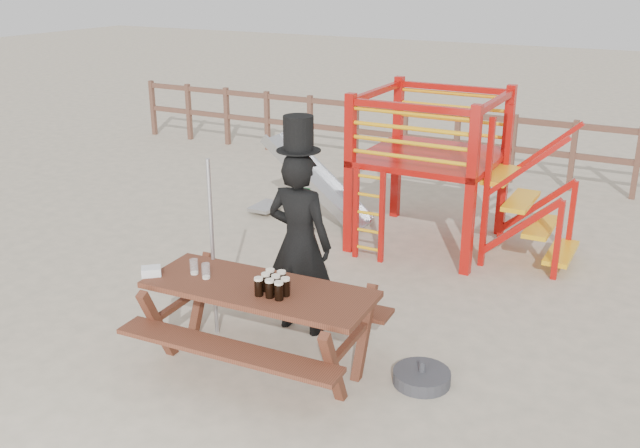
{
  "coord_description": "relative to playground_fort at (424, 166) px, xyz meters",
  "views": [
    {
      "loc": [
        3.22,
        -5.17,
        3.59
      ],
      "look_at": [
        0.03,
        0.8,
        1.13
      ],
      "focal_mm": 40.0,
      "sensor_mm": 36.0,
      "label": 1
    }
  ],
  "objects": [
    {
      "name": "stout_pints",
      "position": [
        0.01,
        -3.85,
        -0.16
      ],
      "size": [
        0.3,
        0.3,
        0.17
      ],
      "color": "black",
      "rests_on": "picnic_table"
    },
    {
      "name": "back_fence",
      "position": [
        -0.12,
        3.42,
        -0.34
      ],
      "size": [
        15.09,
        0.09,
        1.2
      ],
      "color": "brown",
      "rests_on": "ground"
    },
    {
      "name": "metal_pole",
      "position": [
        -0.94,
        -3.46,
        -0.14
      ],
      "size": [
        0.04,
        0.04,
        1.86
      ],
      "primitive_type": "cylinder",
      "color": "#B2B2B7",
      "rests_on": "ground"
    },
    {
      "name": "parasol_base",
      "position": [
        1.27,
        -3.36,
        -1.01
      ],
      "size": [
        0.53,
        0.53,
        0.22
      ],
      "color": "#36373B",
      "rests_on": "ground"
    },
    {
      "name": "playground_fort",
      "position": [
        0.0,
        0.0,
        0.0
      ],
      "size": [
        4.71,
        1.84,
        2.1
      ],
      "color": "#B3110B",
      "rests_on": "ground"
    },
    {
      "name": "empty_glasses",
      "position": [
        -0.8,
        -3.86,
        -0.18
      ],
      "size": [
        0.24,
        0.11,
        0.15
      ],
      "color": "silver",
      "rests_on": "picnic_table"
    },
    {
      "name": "ground",
      "position": [
        -0.12,
        -3.58,
        -1.07
      ],
      "size": [
        60.0,
        60.0,
        0.0
      ],
      "primitive_type": "plane",
      "color": "#C6B59A",
      "rests_on": "ground"
    },
    {
      "name": "picnic_table",
      "position": [
        -0.18,
        -3.8,
        -0.55
      ],
      "size": [
        2.21,
        1.58,
        0.83
      ],
      "rotation": [
        0.0,
        0.0,
        0.05
      ],
      "color": "brown",
      "rests_on": "ground"
    },
    {
      "name": "man_with_hat",
      "position": [
        -0.23,
        -2.96,
        -0.06
      ],
      "size": [
        0.7,
        0.46,
        2.26
      ],
      "rotation": [
        0.0,
        0.0,
        3.14
      ],
      "color": "black",
      "rests_on": "ground"
    },
    {
      "name": "paper_bag",
      "position": [
        -1.22,
        -4.06,
        -0.21
      ],
      "size": [
        0.23,
        0.22,
        0.08
      ],
      "primitive_type": "cube",
      "rotation": [
        0.0,
        0.0,
        0.71
      ],
      "color": "white",
      "rests_on": "picnic_table"
    }
  ]
}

